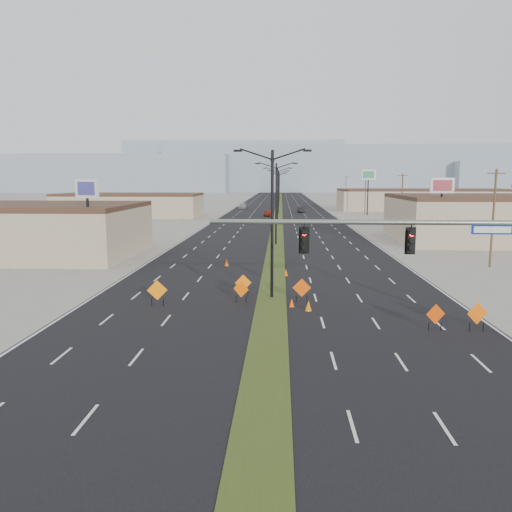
{
  "coord_description": "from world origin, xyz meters",
  "views": [
    {
      "loc": [
        0.57,
        -21.59,
        8.12
      ],
      "look_at": [
        -0.99,
        10.05,
        3.2
      ],
      "focal_mm": 35.0,
      "sensor_mm": 36.0,
      "label": 1
    }
  ],
  "objects_px": {
    "construction_sign_3": "(302,289)",
    "construction_sign_4": "(436,315)",
    "streetlight_0": "(272,219)",
    "cone_2": "(286,273)",
    "streetlight_4": "(279,188)",
    "pole_sign_east_far": "(368,178)",
    "pole_sign_east_near": "(442,192)",
    "car_far": "(243,206)",
    "streetlight_1": "(276,201)",
    "signal_mast": "(450,250)",
    "cone_1": "(292,303)",
    "pole_sign_west": "(87,196)",
    "streetlight_5": "(279,187)",
    "construction_sign_5": "(477,314)",
    "streetlight_2": "(278,194)",
    "streetlight_6": "(279,185)",
    "construction_sign_2": "(243,284)",
    "cone_3": "(227,263)",
    "cone_0": "(308,306)",
    "construction_sign_0": "(157,291)",
    "streetlight_3": "(278,190)",
    "car_left": "(268,213)",
    "car_mid": "(301,210)"
  },
  "relations": [
    {
      "from": "streetlight_1",
      "to": "streetlight_5",
      "type": "relative_size",
      "value": 1.0
    },
    {
      "from": "car_far",
      "to": "signal_mast",
      "type": "bearing_deg",
      "value": -78.93
    },
    {
      "from": "construction_sign_5",
      "to": "construction_sign_2",
      "type": "bearing_deg",
      "value": 134.05
    },
    {
      "from": "cone_0",
      "to": "pole_sign_west",
      "type": "distance_m",
      "value": 26.13
    },
    {
      "from": "car_far",
      "to": "pole_sign_east_far",
      "type": "relative_size",
      "value": 0.51
    },
    {
      "from": "signal_mast",
      "to": "construction_sign_5",
      "type": "relative_size",
      "value": 10.01
    },
    {
      "from": "streetlight_3",
      "to": "car_mid",
      "type": "height_order",
      "value": "streetlight_3"
    },
    {
      "from": "construction_sign_3",
      "to": "construction_sign_4",
      "type": "relative_size",
      "value": 1.1
    },
    {
      "from": "streetlight_1",
      "to": "cone_2",
      "type": "bearing_deg",
      "value": -87.02
    },
    {
      "from": "construction_sign_2",
      "to": "cone_2",
      "type": "relative_size",
      "value": 2.53
    },
    {
      "from": "car_left",
      "to": "construction_sign_0",
      "type": "distance_m",
      "value": 77.95
    },
    {
      "from": "signal_mast",
      "to": "car_mid",
      "type": "relative_size",
      "value": 4.09
    },
    {
      "from": "signal_mast",
      "to": "streetlight_5",
      "type": "relative_size",
      "value": 1.63
    },
    {
      "from": "cone_1",
      "to": "signal_mast",
      "type": "bearing_deg",
      "value": -45.91
    },
    {
      "from": "streetlight_4",
      "to": "streetlight_1",
      "type": "bearing_deg",
      "value": -90.0
    },
    {
      "from": "construction_sign_2",
      "to": "cone_0",
      "type": "bearing_deg",
      "value": -49.97
    },
    {
      "from": "streetlight_2",
      "to": "construction_sign_5",
      "type": "height_order",
      "value": "streetlight_2"
    },
    {
      "from": "pole_sign_east_near",
      "to": "pole_sign_east_far",
      "type": "xyz_separation_m",
      "value": [
        0.66,
        53.51,
        1.63
      ]
    },
    {
      "from": "pole_sign_east_near",
      "to": "car_far",
      "type": "bearing_deg",
      "value": 113.18
    },
    {
      "from": "streetlight_6",
      "to": "car_left",
      "type": "distance_m",
      "value": 93.17
    },
    {
      "from": "car_left",
      "to": "pole_sign_west",
      "type": "distance_m",
      "value": 64.69
    },
    {
      "from": "pole_sign_east_far",
      "to": "signal_mast",
      "type": "bearing_deg",
      "value": -108.74
    },
    {
      "from": "construction_sign_3",
      "to": "construction_sign_5",
      "type": "bearing_deg",
      "value": -35.09
    },
    {
      "from": "streetlight_0",
      "to": "construction_sign_4",
      "type": "height_order",
      "value": "streetlight_0"
    },
    {
      "from": "signal_mast",
      "to": "cone_2",
      "type": "relative_size",
      "value": 27.03
    },
    {
      "from": "streetlight_3",
      "to": "construction_sign_5",
      "type": "relative_size",
      "value": 6.16
    },
    {
      "from": "construction_sign_3",
      "to": "cone_2",
      "type": "height_order",
      "value": "construction_sign_3"
    },
    {
      "from": "streetlight_6",
      "to": "construction_sign_5",
      "type": "xyz_separation_m",
      "value": [
        11.1,
        -175.25,
        -4.46
      ]
    },
    {
      "from": "car_left",
      "to": "construction_sign_3",
      "type": "distance_m",
      "value": 76.46
    },
    {
      "from": "streetlight_0",
      "to": "car_mid",
      "type": "distance_m",
      "value": 87.63
    },
    {
      "from": "streetlight_0",
      "to": "cone_2",
      "type": "xyz_separation_m",
      "value": [
        1.05,
        7.74,
        -5.12
      ]
    },
    {
      "from": "construction_sign_2",
      "to": "construction_sign_5",
      "type": "xyz_separation_m",
      "value": [
        13.1,
        -7.57,
        0.06
      ]
    },
    {
      "from": "streetlight_5",
      "to": "signal_mast",
      "type": "bearing_deg",
      "value": -86.74
    },
    {
      "from": "construction_sign_2",
      "to": "construction_sign_5",
      "type": "relative_size",
      "value": 0.94
    },
    {
      "from": "cone_3",
      "to": "pole_sign_west",
      "type": "distance_m",
      "value": 14.44
    },
    {
      "from": "pole_sign_east_near",
      "to": "car_left",
      "type": "bearing_deg",
      "value": 115.96
    },
    {
      "from": "construction_sign_2",
      "to": "pole_sign_east_near",
      "type": "height_order",
      "value": "pole_sign_east_near"
    },
    {
      "from": "pole_sign_west",
      "to": "pole_sign_east_far",
      "type": "distance_m",
      "value": 76.67
    },
    {
      "from": "streetlight_4",
      "to": "pole_sign_east_far",
      "type": "xyz_separation_m",
      "value": [
        19.93,
        -32.73,
        2.85
      ]
    },
    {
      "from": "car_left",
      "to": "pole_sign_west",
      "type": "xyz_separation_m",
      "value": [
        -15.31,
        -62.59,
        5.81
      ]
    },
    {
      "from": "construction_sign_0",
      "to": "construction_sign_2",
      "type": "relative_size",
      "value": 1.13
    },
    {
      "from": "construction_sign_0",
      "to": "pole_sign_west",
      "type": "distance_m",
      "value": 19.12
    },
    {
      "from": "streetlight_4",
      "to": "pole_sign_east_far",
      "type": "bearing_deg",
      "value": -58.66
    },
    {
      "from": "construction_sign_0",
      "to": "construction_sign_4",
      "type": "height_order",
      "value": "construction_sign_0"
    },
    {
      "from": "car_mid",
      "to": "cone_3",
      "type": "height_order",
      "value": "car_mid"
    },
    {
      "from": "car_far",
      "to": "streetlight_6",
      "type": "bearing_deg",
      "value": 83.29
    },
    {
      "from": "car_far",
      "to": "construction_sign_4",
      "type": "distance_m",
      "value": 111.11
    },
    {
      "from": "streetlight_4",
      "to": "cone_1",
      "type": "relative_size",
      "value": 18.33
    },
    {
      "from": "streetlight_3",
      "to": "cone_2",
      "type": "xyz_separation_m",
      "value": [
        1.05,
        -76.26,
        -5.12
      ]
    },
    {
      "from": "construction_sign_3",
      "to": "pole_sign_west",
      "type": "height_order",
      "value": "pole_sign_west"
    }
  ]
}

